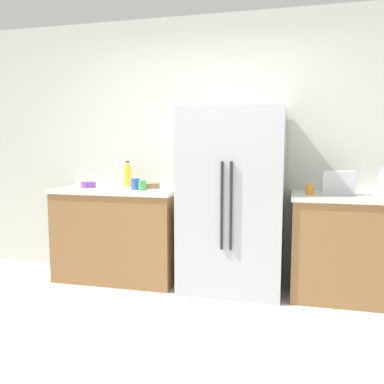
% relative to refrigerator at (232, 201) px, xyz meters
% --- Properties ---
extents(ground_plane, '(11.15, 11.15, 0.00)m').
position_rel_refrigerator_xyz_m(ground_plane, '(-0.23, -1.41, -0.85)').
color(ground_plane, beige).
extents(kitchen_back_panel, '(5.57, 0.10, 2.65)m').
position_rel_refrigerator_xyz_m(kitchen_back_panel, '(-0.23, 0.38, 0.47)').
color(kitchen_back_panel, silver).
rests_on(kitchen_back_panel, ground_plane).
extents(counter_left, '(1.26, 0.62, 0.94)m').
position_rel_refrigerator_xyz_m(counter_left, '(-1.17, 0.03, -0.38)').
color(counter_left, olive).
rests_on(counter_left, ground_plane).
extents(counter_right, '(1.46, 0.62, 0.94)m').
position_rel_refrigerator_xyz_m(counter_right, '(1.27, 0.03, -0.38)').
color(counter_right, olive).
rests_on(counter_right, ground_plane).
extents(refrigerator, '(0.94, 0.64, 1.70)m').
position_rel_refrigerator_xyz_m(refrigerator, '(0.00, 0.00, 0.00)').
color(refrigerator, '#B7BABF').
rests_on(refrigerator, ground_plane).
extents(toaster, '(0.27, 0.14, 0.21)m').
position_rel_refrigerator_xyz_m(toaster, '(0.93, 0.02, 0.19)').
color(toaster, silver).
rests_on(toaster, counter_right).
extents(bottle_a, '(0.08, 0.08, 0.27)m').
position_rel_refrigerator_xyz_m(bottle_a, '(-1.13, 0.19, 0.20)').
color(bottle_a, yellow).
rests_on(bottle_a, counter_left).
extents(cup_a, '(0.07, 0.07, 0.09)m').
position_rel_refrigerator_xyz_m(cup_a, '(0.69, -0.04, 0.13)').
color(cup_a, orange).
rests_on(cup_a, counter_right).
extents(cup_b, '(0.09, 0.09, 0.11)m').
position_rel_refrigerator_xyz_m(cup_b, '(-0.96, -0.02, 0.14)').
color(cup_b, blue).
rests_on(cup_b, counter_left).
extents(cup_c, '(0.07, 0.07, 0.10)m').
position_rel_refrigerator_xyz_m(cup_c, '(-0.86, -0.08, 0.13)').
color(cup_c, green).
rests_on(cup_c, counter_left).
extents(bowl_a, '(0.15, 0.15, 0.06)m').
position_rel_refrigerator_xyz_m(bowl_a, '(-1.50, 0.04, 0.11)').
color(bowl_a, purple).
rests_on(bowl_a, counter_left).
extents(bowl_b, '(0.18, 0.18, 0.05)m').
position_rel_refrigerator_xyz_m(bowl_b, '(-0.85, 0.13, 0.11)').
color(bowl_b, brown).
rests_on(bowl_b, counter_left).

